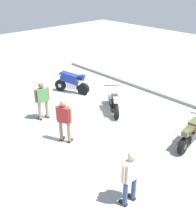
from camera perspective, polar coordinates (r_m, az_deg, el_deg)
name	(u,v)px	position (r m, az deg, el deg)	size (l,w,h in m)	color
ground_plane	(91,124)	(11.32, -1.44, -2.53)	(40.00, 40.00, 0.00)	#9E9E99
curb_edge	(157,93)	(14.43, 12.36, 3.99)	(14.00, 0.30, 0.15)	gray
motorcycle_silver_cruiser	(113,101)	(12.15, 3.27, 2.37)	(1.76, 1.32, 1.09)	black
motorcycle_olive_vintage	(191,134)	(10.31, 19.06, -4.30)	(0.70, 1.95, 1.07)	black
motorcycle_blue_sportbike	(71,82)	(14.18, -5.65, 6.35)	(1.86, 1.01, 1.14)	black
person_in_red_shirt	(64,119)	(9.78, -7.13, -1.40)	(0.63, 0.46, 1.69)	gray
person_in_green_shirt	(42,99)	(11.53, -11.63, 2.72)	(0.38, 0.65, 1.66)	gray
person_in_white_shirt	(131,175)	(7.26, 6.86, -13.01)	(0.32, 0.65, 1.68)	#384772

